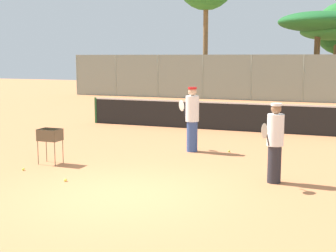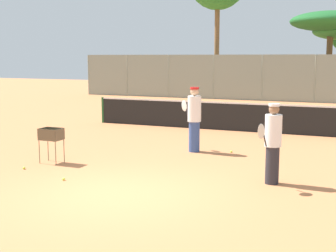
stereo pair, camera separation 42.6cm
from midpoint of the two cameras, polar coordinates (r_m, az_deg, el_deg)
ground_plane at (r=9.50m, az=-5.17°, el=-8.37°), size 80.00×80.00×0.00m
tennis_net at (r=17.60m, az=8.69°, el=1.21°), size 11.37×0.10×1.07m
back_fence at (r=29.77m, az=14.80°, el=5.65°), size 28.75×0.08×2.88m
tree_0 at (r=32.57m, az=19.60°, el=11.87°), size 5.17×5.17×5.66m
player_white_outfit at (r=13.55m, az=4.11°, el=0.92°), size 0.81×0.66×1.88m
player_red_cap at (r=10.37m, az=13.80°, el=-1.98°), size 0.41×0.90×1.75m
ball_cart at (r=12.42m, az=-13.07°, el=-1.32°), size 0.56×0.41×0.91m
tennis_ball_0 at (r=12.01m, az=-16.17°, el=-4.94°), size 0.07×0.07×0.07m
tennis_ball_1 at (r=16.63m, az=-13.17°, el=-1.16°), size 0.07×0.07×0.07m
tennis_ball_2 at (r=10.73m, az=-11.49°, el=-6.36°), size 0.07×0.07×0.07m
tennis_ball_3 at (r=13.66m, az=8.61°, el=-3.10°), size 0.07×0.07×0.07m
parked_car at (r=32.74m, az=14.69°, el=4.51°), size 4.20×1.70×1.60m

